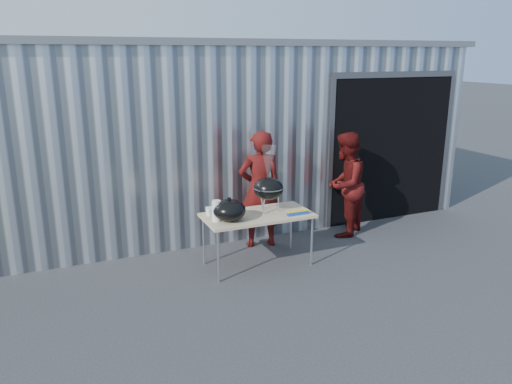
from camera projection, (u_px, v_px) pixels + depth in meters
name	position (u px, v px, depth m)	size (l,w,h in m)	color
ground	(257.00, 289.00, 6.33)	(80.00, 80.00, 0.00)	#2C2C2F
building	(210.00, 121.00, 10.33)	(8.20, 6.20, 3.10)	silver
folding_table	(258.00, 217.00, 6.89)	(1.50, 0.75, 0.75)	tan
kettle_grill	(269.00, 182.00, 6.89)	(0.42, 0.42, 0.93)	black
grill_lid	(229.00, 210.00, 6.58)	(0.44, 0.44, 0.32)	black
paper_towels	(217.00, 211.00, 6.57)	(0.12, 0.12, 0.28)	white
white_tub	(214.00, 211.00, 6.86)	(0.20, 0.15, 0.10)	white
foil_box	(298.00, 213.00, 6.84)	(0.32, 0.06, 0.06)	#173D9A
person_cook	(260.00, 189.00, 7.56)	(0.66, 0.43, 1.80)	#470C0B
person_bystander	(345.00, 184.00, 8.05)	(0.83, 0.64, 1.70)	#470C0B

